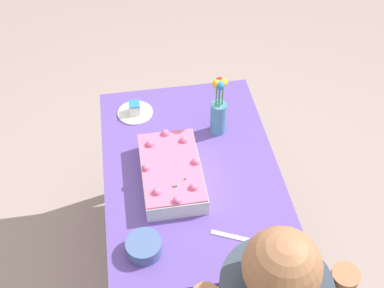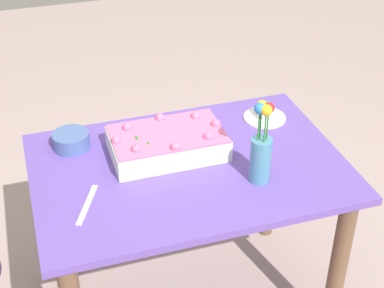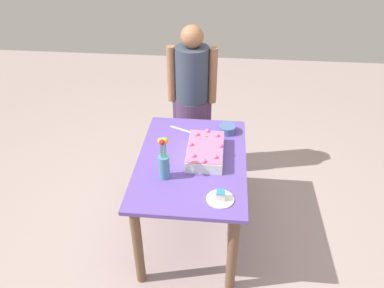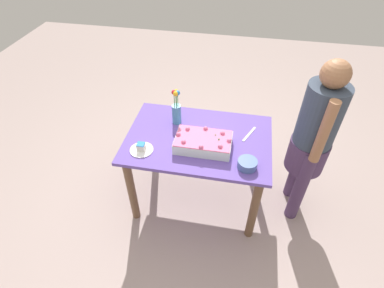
{
  "view_description": "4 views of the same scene",
  "coord_description": "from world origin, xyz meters",
  "px_view_note": "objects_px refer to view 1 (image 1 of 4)",
  "views": [
    {
      "loc": [
        1.44,
        -0.23,
        2.45
      ],
      "look_at": [
        -0.04,
        0.01,
        0.88
      ],
      "focal_mm": 45.0,
      "sensor_mm": 36.0,
      "label": 1
    },
    {
      "loc": [
        0.54,
        1.74,
        2.06
      ],
      "look_at": [
        -0.02,
        -0.01,
        0.85
      ],
      "focal_mm": 55.0,
      "sensor_mm": 36.0,
      "label": 2
    },
    {
      "loc": [
        -2.22,
        -0.22,
        2.43
      ],
      "look_at": [
        0.04,
        0.0,
        0.88
      ],
      "focal_mm": 35.0,
      "sensor_mm": 36.0,
      "label": 3
    },
    {
      "loc": [
        0.29,
        -1.82,
        2.37
      ],
      "look_at": [
        -0.03,
        -0.1,
        0.78
      ],
      "focal_mm": 28.0,
      "sensor_mm": 36.0,
      "label": 4
    }
  ],
  "objects_px": {
    "serving_plate_with_slice": "(135,111)",
    "sheet_cake": "(171,172)",
    "flower_vase": "(219,111)",
    "fruit_bowl": "(144,247)",
    "cake_knife": "(237,238)"
  },
  "relations": [
    {
      "from": "serving_plate_with_slice",
      "to": "sheet_cake",
      "type": "bearing_deg",
      "value": 15.34
    },
    {
      "from": "serving_plate_with_slice",
      "to": "flower_vase",
      "type": "relative_size",
      "value": 0.56
    },
    {
      "from": "serving_plate_with_slice",
      "to": "cake_knife",
      "type": "bearing_deg",
      "value": 23.18
    },
    {
      "from": "cake_knife",
      "to": "flower_vase",
      "type": "xyz_separation_m",
      "value": [
        -0.62,
        0.04,
        0.13
      ]
    },
    {
      "from": "serving_plate_with_slice",
      "to": "fruit_bowl",
      "type": "height_order",
      "value": "serving_plate_with_slice"
    },
    {
      "from": "serving_plate_with_slice",
      "to": "fruit_bowl",
      "type": "xyz_separation_m",
      "value": [
        0.82,
        -0.03,
        0.01
      ]
    },
    {
      "from": "cake_knife",
      "to": "sheet_cake",
      "type": "bearing_deg",
      "value": -33.05
    },
    {
      "from": "flower_vase",
      "to": "cake_knife",
      "type": "bearing_deg",
      "value": -4.07
    },
    {
      "from": "flower_vase",
      "to": "sheet_cake",
      "type": "bearing_deg",
      "value": -44.42
    },
    {
      "from": "sheet_cake",
      "to": "flower_vase",
      "type": "xyz_separation_m",
      "value": [
        -0.27,
        0.27,
        0.09
      ]
    },
    {
      "from": "serving_plate_with_slice",
      "to": "fruit_bowl",
      "type": "relative_size",
      "value": 1.25
    },
    {
      "from": "sheet_cake",
      "to": "serving_plate_with_slice",
      "type": "relative_size",
      "value": 2.42
    },
    {
      "from": "cake_knife",
      "to": "flower_vase",
      "type": "relative_size",
      "value": 0.67
    },
    {
      "from": "sheet_cake",
      "to": "serving_plate_with_slice",
      "type": "height_order",
      "value": "sheet_cake"
    },
    {
      "from": "flower_vase",
      "to": "fruit_bowl",
      "type": "height_order",
      "value": "flower_vase"
    }
  ]
}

